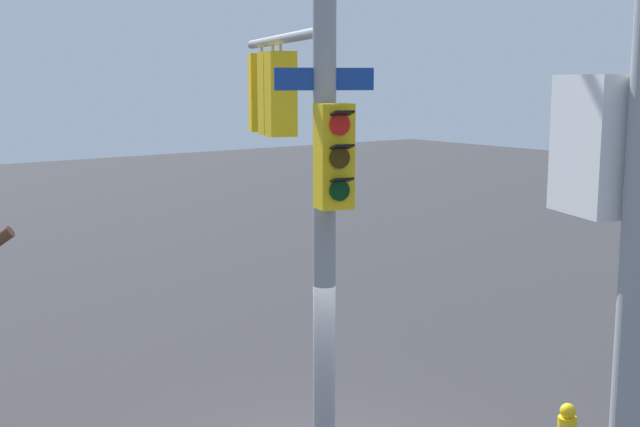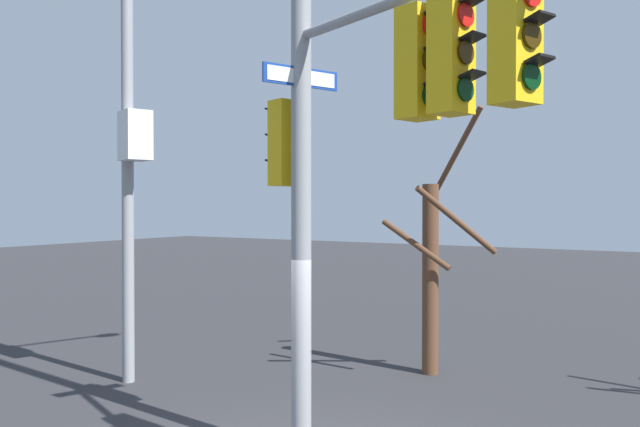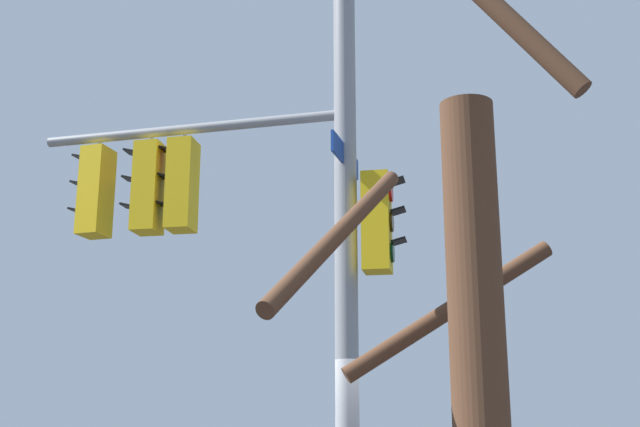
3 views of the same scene
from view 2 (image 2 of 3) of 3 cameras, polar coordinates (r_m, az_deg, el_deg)
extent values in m
cylinder|color=gray|center=(7.86, -1.77, 14.01)|extent=(0.25, 0.25, 9.95)
cube|color=yellow|center=(6.31, 9.04, 13.59)|extent=(0.39, 0.43, 1.10)
cylinder|color=red|center=(6.30, 10.25, 16.82)|extent=(0.09, 0.22, 0.22)
cube|color=black|center=(6.28, 10.82, 17.98)|extent=(0.22, 0.25, 0.06)
cylinder|color=#352504|center=(6.21, 10.25, 13.80)|extent=(0.09, 0.22, 0.22)
cube|color=black|center=(6.19, 10.81, 14.98)|extent=(0.22, 0.25, 0.06)
cylinder|color=black|center=(6.14, 10.24, 10.71)|extent=(0.09, 0.22, 0.22)
cube|color=black|center=(6.12, 10.80, 11.89)|extent=(0.22, 0.25, 0.06)
cylinder|color=gray|center=(6.48, 9.05, 18.99)|extent=(0.04, 0.04, 0.15)
cube|color=yellow|center=(6.03, 12.09, 14.19)|extent=(0.40, 0.44, 1.10)
cylinder|color=red|center=(6.02, 13.41, 17.55)|extent=(0.10, 0.22, 0.22)
cylinder|color=#352504|center=(5.93, 13.40, 14.40)|extent=(0.10, 0.22, 0.22)
cube|color=black|center=(5.92, 14.02, 15.63)|extent=(0.22, 0.25, 0.06)
cylinder|color=black|center=(5.86, 13.39, 11.17)|extent=(0.10, 0.22, 0.22)
cube|color=black|center=(5.84, 14.00, 12.41)|extent=(0.22, 0.25, 0.06)
cube|color=yellow|center=(5.61, 17.70, 15.18)|extent=(0.42, 0.45, 1.10)
cylinder|color=#352504|center=(5.52, 19.11, 15.43)|extent=(0.12, 0.21, 0.22)
cube|color=black|center=(5.51, 19.77, 16.75)|extent=(0.23, 0.26, 0.06)
cylinder|color=black|center=(5.44, 19.09, 11.96)|extent=(0.12, 0.21, 0.22)
cube|color=black|center=(5.42, 19.75, 13.30)|extent=(0.23, 0.26, 0.06)
cube|color=yellow|center=(7.98, -3.22, 6.53)|extent=(0.40, 0.44, 1.10)
cylinder|color=red|center=(8.15, -3.94, 8.81)|extent=(0.10, 0.22, 0.22)
cube|color=black|center=(8.23, -4.25, 9.58)|extent=(0.22, 0.25, 0.06)
cylinder|color=#352504|center=(8.11, -3.93, 6.43)|extent=(0.10, 0.22, 0.22)
cube|color=black|center=(8.18, -4.25, 7.23)|extent=(0.22, 0.25, 0.06)
cylinder|color=black|center=(8.08, -3.93, 4.03)|extent=(0.10, 0.22, 0.22)
cube|color=black|center=(8.15, -4.25, 4.85)|extent=(0.22, 0.25, 0.06)
cube|color=navy|center=(7.82, -1.77, 12.58)|extent=(0.47, 1.02, 0.24)
cube|color=white|center=(7.80, -1.69, 12.60)|extent=(0.41, 0.92, 0.18)
cylinder|color=gray|center=(11.51, -17.47, 5.40)|extent=(0.21, 0.21, 8.22)
cube|color=white|center=(11.18, -16.83, 6.94)|extent=(0.68, 0.62, 0.86)
cylinder|color=brown|center=(11.75, 10.23, -6.02)|extent=(0.30, 0.30, 3.57)
cylinder|color=brown|center=(11.00, 12.64, -0.67)|extent=(1.07, 1.46, 1.23)
cylinder|color=brown|center=(12.15, 12.48, 5.36)|extent=(1.28, 0.69, 1.75)
cylinder|color=brown|center=(11.10, 8.88, -2.85)|extent=(1.35, 0.18, 0.89)
camera|label=1|loc=(16.45, -11.94, 6.41)|focal=46.28mm
camera|label=3|loc=(15.52, 20.76, -4.58)|focal=46.56mm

